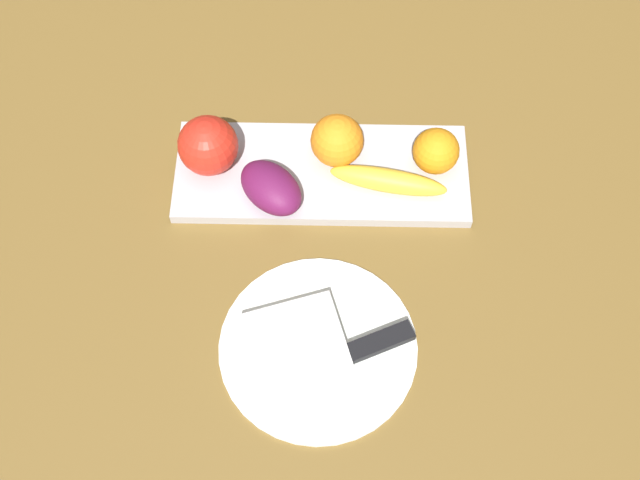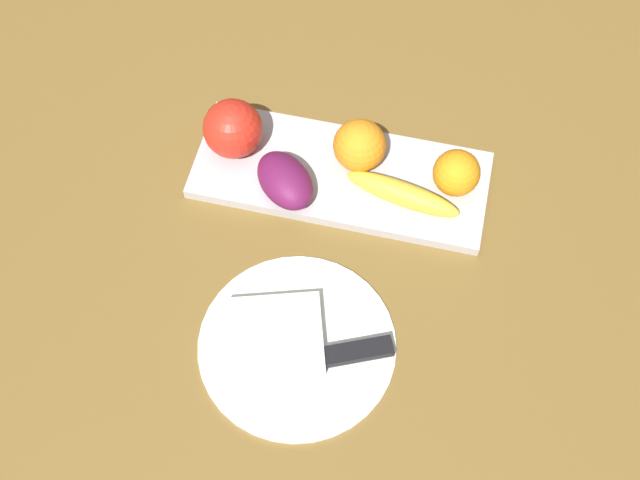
{
  "view_description": "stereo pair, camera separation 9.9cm",
  "coord_description": "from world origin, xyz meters",
  "px_view_note": "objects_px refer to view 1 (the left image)",
  "views": [
    {
      "loc": [
        -0.04,
        0.57,
        0.91
      ],
      "look_at": [
        -0.03,
        0.09,
        0.05
      ],
      "focal_mm": 44.43,
      "sensor_mm": 36.0,
      "label": 1
    },
    {
      "loc": [
        -0.13,
        0.56,
        0.91
      ],
      "look_at": [
        -0.03,
        0.09,
        0.05
      ],
      "focal_mm": 44.43,
      "sensor_mm": 36.0,
      "label": 2
    }
  ],
  "objects_px": {
    "orange_near_apple": "(337,141)",
    "grape_bunch": "(271,188)",
    "orange_near_banana": "(436,151)",
    "folded_napkin": "(293,342)",
    "knife": "(366,347)",
    "apple": "(208,146)",
    "banana": "(388,181)",
    "dinner_plate": "(318,347)",
    "fruit_tray": "(322,173)"
  },
  "relations": [
    {
      "from": "apple",
      "to": "dinner_plate",
      "type": "distance_m",
      "value": 0.31
    },
    {
      "from": "orange_near_banana",
      "to": "dinner_plate",
      "type": "relative_size",
      "value": 0.26
    },
    {
      "from": "banana",
      "to": "orange_near_apple",
      "type": "bearing_deg",
      "value": 154.8
    },
    {
      "from": "apple",
      "to": "dinner_plate",
      "type": "height_order",
      "value": "apple"
    },
    {
      "from": "orange_near_banana",
      "to": "apple",
      "type": "bearing_deg",
      "value": 0.61
    },
    {
      "from": "fruit_tray",
      "to": "banana",
      "type": "bearing_deg",
      "value": 163.51
    },
    {
      "from": "orange_near_banana",
      "to": "folded_napkin",
      "type": "distance_m",
      "value": 0.32
    },
    {
      "from": "fruit_tray",
      "to": "folded_napkin",
      "type": "xyz_separation_m",
      "value": [
        0.03,
        0.25,
        0.01
      ]
    },
    {
      "from": "banana",
      "to": "folded_napkin",
      "type": "height_order",
      "value": "banana"
    },
    {
      "from": "dinner_plate",
      "to": "folded_napkin",
      "type": "distance_m",
      "value": 0.03
    },
    {
      "from": "fruit_tray",
      "to": "orange_near_apple",
      "type": "bearing_deg",
      "value": -130.56
    },
    {
      "from": "fruit_tray",
      "to": "knife",
      "type": "relative_size",
      "value": 2.3
    },
    {
      "from": "orange_near_apple",
      "to": "grape_bunch",
      "type": "relative_size",
      "value": 0.75
    },
    {
      "from": "dinner_plate",
      "to": "folded_napkin",
      "type": "xyz_separation_m",
      "value": [
        0.03,
        0.0,
        0.01
      ]
    },
    {
      "from": "banana",
      "to": "orange_near_apple",
      "type": "xyz_separation_m",
      "value": [
        0.07,
        -0.05,
        0.02
      ]
    },
    {
      "from": "orange_near_apple",
      "to": "dinner_plate",
      "type": "bearing_deg",
      "value": 85.83
    },
    {
      "from": "apple",
      "to": "dinner_plate",
      "type": "xyz_separation_m",
      "value": [
        -0.15,
        0.26,
        -0.05
      ]
    },
    {
      "from": "banana",
      "to": "dinner_plate",
      "type": "bearing_deg",
      "value": -100.91
    },
    {
      "from": "orange_near_apple",
      "to": "grape_bunch",
      "type": "distance_m",
      "value": 0.11
    },
    {
      "from": "grape_bunch",
      "to": "folded_napkin",
      "type": "bearing_deg",
      "value": 99.72
    },
    {
      "from": "grape_bunch",
      "to": "knife",
      "type": "bearing_deg",
      "value": 120.77
    },
    {
      "from": "orange_near_banana",
      "to": "dinner_plate",
      "type": "xyz_separation_m",
      "value": [
        0.15,
        0.26,
        -0.04
      ]
    },
    {
      "from": "knife",
      "to": "banana",
      "type": "bearing_deg",
      "value": -121.15
    },
    {
      "from": "apple",
      "to": "knife",
      "type": "height_order",
      "value": "apple"
    },
    {
      "from": "fruit_tray",
      "to": "apple",
      "type": "height_order",
      "value": "apple"
    },
    {
      "from": "dinner_plate",
      "to": "banana",
      "type": "bearing_deg",
      "value": -111.53
    },
    {
      "from": "apple",
      "to": "grape_bunch",
      "type": "distance_m",
      "value": 0.1
    },
    {
      "from": "orange_near_apple",
      "to": "orange_near_banana",
      "type": "height_order",
      "value": "orange_near_apple"
    },
    {
      "from": "orange_near_banana",
      "to": "grape_bunch",
      "type": "distance_m",
      "value": 0.23
    },
    {
      "from": "knife",
      "to": "dinner_plate",
      "type": "bearing_deg",
      "value": -27.1
    },
    {
      "from": "orange_near_apple",
      "to": "knife",
      "type": "relative_size",
      "value": 0.41
    },
    {
      "from": "orange_near_apple",
      "to": "folded_napkin",
      "type": "height_order",
      "value": "orange_near_apple"
    },
    {
      "from": "apple",
      "to": "orange_near_apple",
      "type": "distance_m",
      "value": 0.17
    },
    {
      "from": "knife",
      "to": "grape_bunch",
      "type": "bearing_deg",
      "value": -82.88
    },
    {
      "from": "folded_napkin",
      "to": "knife",
      "type": "height_order",
      "value": "folded_napkin"
    },
    {
      "from": "apple",
      "to": "knife",
      "type": "distance_m",
      "value": 0.34
    },
    {
      "from": "fruit_tray",
      "to": "apple",
      "type": "distance_m",
      "value": 0.16
    },
    {
      "from": "fruit_tray",
      "to": "orange_near_apple",
      "type": "xyz_separation_m",
      "value": [
        -0.02,
        -0.02,
        0.04
      ]
    },
    {
      "from": "apple",
      "to": "orange_near_banana",
      "type": "distance_m",
      "value": 0.3
    },
    {
      "from": "orange_near_apple",
      "to": "dinner_plate",
      "type": "relative_size",
      "value": 0.29
    },
    {
      "from": "grape_bunch",
      "to": "dinner_plate",
      "type": "distance_m",
      "value": 0.22
    },
    {
      "from": "banana",
      "to": "orange_near_banana",
      "type": "distance_m",
      "value": 0.08
    },
    {
      "from": "knife",
      "to": "apple",
      "type": "bearing_deg",
      "value": -75.14
    },
    {
      "from": "orange_near_apple",
      "to": "orange_near_banana",
      "type": "distance_m",
      "value": 0.13
    },
    {
      "from": "fruit_tray",
      "to": "banana",
      "type": "distance_m",
      "value": 0.1
    },
    {
      "from": "orange_near_banana",
      "to": "grape_bunch",
      "type": "xyz_separation_m",
      "value": [
        0.22,
        0.06,
        -0.01
      ]
    },
    {
      "from": "folded_napkin",
      "to": "banana",
      "type": "bearing_deg",
      "value": -117.92
    },
    {
      "from": "apple",
      "to": "knife",
      "type": "xyz_separation_m",
      "value": [
        -0.21,
        0.26,
        -0.04
      ]
    },
    {
      "from": "orange_near_banana",
      "to": "knife",
      "type": "relative_size",
      "value": 0.36
    },
    {
      "from": "orange_near_apple",
      "to": "folded_napkin",
      "type": "xyz_separation_m",
      "value": [
        0.05,
        0.27,
        -0.04
      ]
    }
  ]
}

